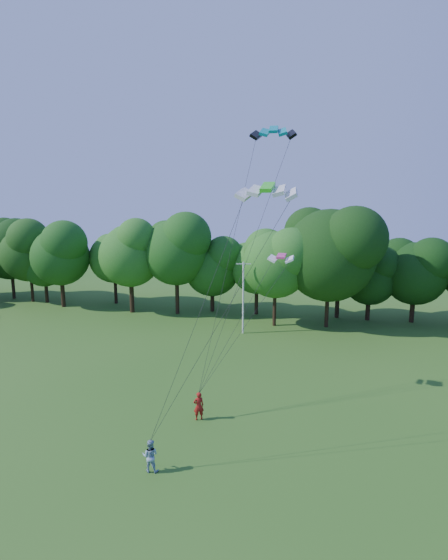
# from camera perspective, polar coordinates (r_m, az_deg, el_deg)

# --- Properties ---
(ground) EXTENTS (160.00, 160.00, 0.00)m
(ground) POSITION_cam_1_polar(r_m,az_deg,el_deg) (21.32, -11.20, -31.32)
(ground) COLOR #295E19
(ground) RESTS_ON ground
(utility_pole) EXTENTS (1.51, 0.44, 7.67)m
(utility_pole) POSITION_cam_1_polar(r_m,az_deg,el_deg) (45.93, 2.52, -2.23)
(utility_pole) COLOR silver
(utility_pole) RESTS_ON ground
(kite_flyer_left) EXTENTS (0.83, 0.74, 1.89)m
(kite_flyer_left) POSITION_cam_1_polar(r_m,az_deg,el_deg) (29.44, -3.33, -16.10)
(kite_flyer_left) COLOR maroon
(kite_flyer_left) RESTS_ON ground
(kite_flyer_right) EXTENTS (0.93, 0.76, 1.77)m
(kite_flyer_right) POSITION_cam_1_polar(r_m,az_deg,el_deg) (24.99, -9.62, -21.68)
(kite_flyer_right) COLOR #8AA6BF
(kite_flyer_right) RESTS_ON ground
(kite_teal) EXTENTS (3.12, 1.54, 0.69)m
(kite_teal) POSITION_cam_1_polar(r_m,az_deg,el_deg) (32.15, 6.50, 18.96)
(kite_teal) COLOR #048794
(kite_teal) RESTS_ON ground
(kite_green) EXTENTS (3.12, 1.48, 0.59)m
(kite_green) POSITION_cam_1_polar(r_m,az_deg,el_deg) (23.10, 5.71, 11.98)
(kite_green) COLOR #31D31F
(kite_green) RESTS_ON ground
(kite_pink) EXTENTS (1.86, 1.02, 0.33)m
(kite_pink) POSITION_cam_1_polar(r_m,az_deg,el_deg) (30.87, 7.49, 3.13)
(kite_pink) COLOR #CD3980
(kite_pink) RESTS_ON ground
(tree_back_west) EXTENTS (8.48, 8.48, 12.34)m
(tree_back_west) POSITION_cam_1_polar(r_m,az_deg,el_deg) (65.24, -24.17, 4.02)
(tree_back_west) COLOR #392916
(tree_back_west) RESTS_ON ground
(tree_back_center) EXTENTS (11.09, 11.09, 16.13)m
(tree_back_center) POSITION_cam_1_polar(r_m,az_deg,el_deg) (48.65, 13.69, 5.50)
(tree_back_center) COLOR black
(tree_back_center) RESTS_ON ground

